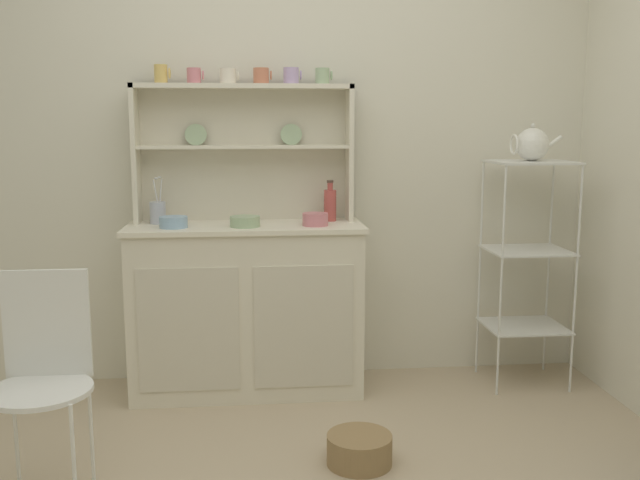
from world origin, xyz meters
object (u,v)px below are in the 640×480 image
at_px(hutch_shelf_unit, 244,142).
at_px(floor_basket, 359,449).
at_px(porcelain_teapot, 532,144).
at_px(bowl_mixing_large, 173,222).
at_px(hutch_cabinet, 247,306).
at_px(cup_gold_0, 161,74).
at_px(bakers_rack, 527,246).
at_px(utensil_jar, 158,212).
at_px(wire_chair, 43,367).
at_px(jam_bottle, 330,204).

height_order(hutch_shelf_unit, floor_basket, hutch_shelf_unit).
bearing_deg(floor_basket, porcelain_teapot, 39.72).
bearing_deg(floor_basket, bowl_mixing_large, 135.08).
relative_size(hutch_cabinet, cup_gold_0, 12.85).
xyz_separation_m(bakers_rack, floor_basket, (-1.00, -0.83, -0.67)).
bearing_deg(floor_basket, cup_gold_0, 130.69).
bearing_deg(porcelain_teapot, utensil_jar, 176.65).
bearing_deg(wire_chair, utensil_jar, 48.87).
distance_m(wire_chair, jam_bottle, 1.67).
bearing_deg(bowl_mixing_large, hutch_shelf_unit, 34.68).
relative_size(wire_chair, utensil_jar, 3.61).
relative_size(bakers_rack, floor_basket, 4.42).
distance_m(bakers_rack, porcelain_teapot, 0.52).
bearing_deg(bakers_rack, jam_bottle, 173.31).
height_order(jam_bottle, porcelain_teapot, porcelain_teapot).
bearing_deg(hutch_shelf_unit, utensil_jar, -168.72).
relative_size(wire_chair, cup_gold_0, 9.28).
distance_m(hutch_cabinet, floor_basket, 1.05).
bearing_deg(porcelain_teapot, bowl_mixing_large, -178.70).
distance_m(hutch_shelf_unit, wire_chair, 1.59).
bearing_deg(jam_bottle, hutch_cabinet, -168.80).
xyz_separation_m(floor_basket, bowl_mixing_large, (-0.79, 0.79, 0.83)).
xyz_separation_m(floor_basket, porcelain_teapot, (1.00, 0.83, 1.19)).
xyz_separation_m(wire_chair, bowl_mixing_large, (0.37, 0.97, 0.37)).
height_order(wire_chair, floor_basket, wire_chair).
distance_m(jam_bottle, porcelain_teapot, 1.06).
bearing_deg(utensil_jar, floor_basket, -46.81).
xyz_separation_m(bakers_rack, jam_bottle, (-1.01, 0.12, 0.22)).
distance_m(utensil_jar, porcelain_teapot, 1.92).
relative_size(hutch_cabinet, jam_bottle, 5.60).
height_order(cup_gold_0, porcelain_teapot, cup_gold_0).
bearing_deg(floor_basket, jam_bottle, 90.75).
relative_size(jam_bottle, utensil_jar, 0.89).
xyz_separation_m(hutch_shelf_unit, porcelain_teapot, (1.45, -0.20, -0.01)).
relative_size(floor_basket, porcelain_teapot, 1.03).
bearing_deg(porcelain_teapot, bakers_rack, 0.00).
distance_m(floor_basket, bowl_mixing_large, 1.39).
relative_size(hutch_shelf_unit, floor_basket, 4.15).
height_order(floor_basket, bowl_mixing_large, bowl_mixing_large).
relative_size(bowl_mixing_large, porcelain_teapot, 0.53).
xyz_separation_m(wire_chair, porcelain_teapot, (2.16, 1.01, 0.74)).
xyz_separation_m(cup_gold_0, bowl_mixing_large, (0.06, -0.20, -0.71)).
distance_m(hutch_shelf_unit, bakers_rack, 1.56).
bearing_deg(hutch_cabinet, utensil_jar, 169.87).
distance_m(bakers_rack, utensil_jar, 1.90).
height_order(wire_chair, cup_gold_0, cup_gold_0).
height_order(bowl_mixing_large, porcelain_teapot, porcelain_teapot).
relative_size(hutch_cabinet, porcelain_teapot, 4.58).
xyz_separation_m(utensil_jar, porcelain_teapot, (1.88, -0.11, 0.33)).
bearing_deg(hutch_cabinet, floor_basket, -62.57).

